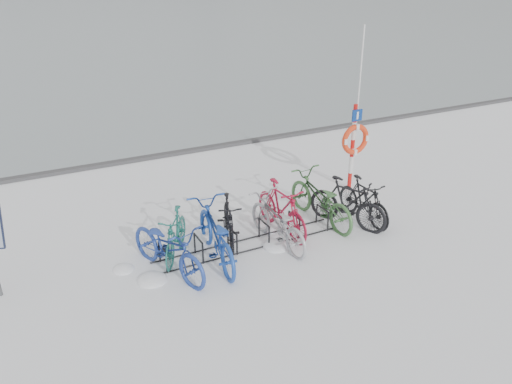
% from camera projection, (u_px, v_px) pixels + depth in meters
% --- Properties ---
extents(ground, '(900.00, 900.00, 0.00)m').
position_uv_depth(ground, '(248.00, 245.00, 10.23)').
color(ground, white).
rests_on(ground, ground).
extents(quay_edge, '(400.00, 0.25, 0.10)m').
position_uv_depth(quay_edge, '(161.00, 155.00, 15.00)').
color(quay_edge, '#3F3F42').
rests_on(quay_edge, ground).
extents(bike_rack, '(4.00, 0.48, 0.46)m').
position_uv_depth(bike_rack, '(248.00, 238.00, 10.15)').
color(bike_rack, black).
rests_on(bike_rack, ground).
extents(lifebuoy_station, '(0.78, 0.22, 4.03)m').
position_uv_depth(lifebuoy_station, '(355.00, 139.00, 12.25)').
color(lifebuoy_station, red).
rests_on(lifebuoy_station, ground).
extents(bike_0, '(1.37, 2.23, 1.10)m').
position_uv_depth(bike_0, '(168.00, 246.00, 9.11)').
color(bike_0, '#233E96').
rests_on(bike_0, ground).
extents(bike_1, '(1.23, 1.60, 0.96)m').
position_uv_depth(bike_1, '(175.00, 233.00, 9.71)').
color(bike_1, '#1D675D').
rests_on(bike_1, ground).
extents(bike_2, '(0.99, 2.27, 1.16)m').
position_uv_depth(bike_2, '(215.00, 233.00, 9.51)').
color(bike_2, '#1D46A7').
rests_on(bike_2, ground).
extents(bike_3, '(0.93, 1.69, 0.98)m').
position_uv_depth(bike_3, '(229.00, 219.00, 10.23)').
color(bike_3, black).
rests_on(bike_3, ground).
extents(bike_4, '(0.83, 2.03, 1.04)m').
position_uv_depth(bike_4, '(277.00, 221.00, 10.10)').
color(bike_4, '#A4A6AC').
rests_on(bike_4, ground).
extents(bike_5, '(0.63, 1.92, 1.14)m').
position_uv_depth(bike_5, '(282.00, 207.00, 10.57)').
color(bike_5, '#AE1534').
rests_on(bike_5, ground).
extents(bike_6, '(0.91, 2.22, 1.14)m').
position_uv_depth(bike_6, '(320.00, 198.00, 11.00)').
color(bike_6, '#3B6C38').
rests_on(bike_6, ground).
extents(bike_7, '(1.29, 1.90, 1.12)m').
position_uv_depth(bike_7, '(348.00, 202.00, 10.83)').
color(bike_7, black).
rests_on(bike_7, ground).
extents(bike_8, '(0.52, 1.70, 1.01)m').
position_uv_depth(bike_8, '(364.00, 199.00, 11.08)').
color(bike_8, black).
rests_on(bike_8, ground).
extents(snow_drifts, '(3.54, 1.50, 0.20)m').
position_uv_depth(snow_drifts, '(209.00, 256.00, 9.86)').
color(snow_drifts, white).
rests_on(snow_drifts, ground).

